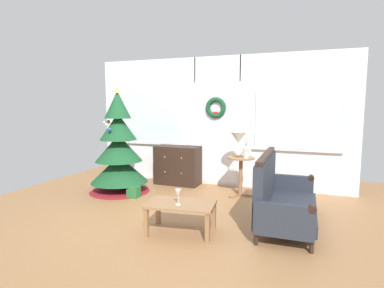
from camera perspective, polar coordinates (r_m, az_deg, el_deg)
ground_plane at (r=4.70m, az=-3.03°, el=-12.96°), size 6.76×6.76×0.00m
back_wall_with_door at (r=6.38m, az=4.48°, el=4.11°), size 5.20×0.19×2.55m
christmas_tree at (r=6.00m, az=-12.98°, el=-1.57°), size 1.11×1.11×1.94m
dresser_cabinet at (r=6.46m, az=-2.58°, el=-3.82°), size 0.91×0.46×0.78m
settee_sofa at (r=4.48m, az=15.40°, el=-9.12°), size 0.74×1.65×0.96m
side_table at (r=5.68m, az=8.73°, el=-4.36°), size 0.50×0.48×0.69m
table_lamp at (r=5.65m, az=8.31°, el=0.58°), size 0.28×0.28×0.44m
flower_vase at (r=5.54m, az=9.67°, el=-1.31°), size 0.11×0.10×0.35m
coffee_table at (r=4.07m, az=-1.98°, el=-11.27°), size 0.90×0.63×0.38m
wine_glass at (r=3.94m, az=-2.50°, el=-8.86°), size 0.08×0.08×0.20m
gift_box at (r=5.70m, az=-10.42°, el=-8.43°), size 0.19×0.17×0.19m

